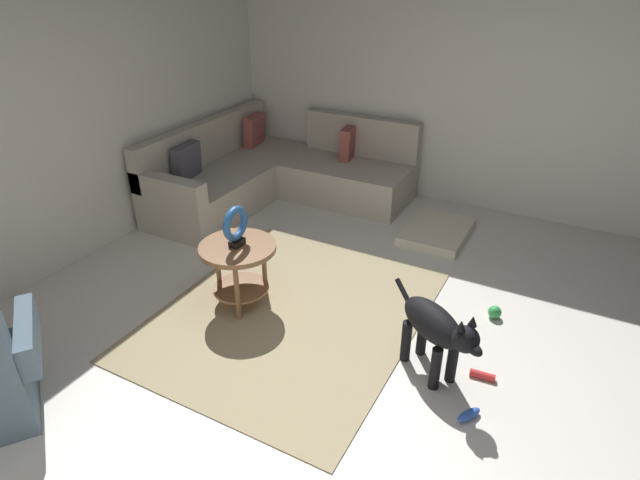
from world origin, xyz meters
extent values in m
cube|color=silver|center=(0.00, 0.00, -0.05)|extent=(6.00, 6.00, 0.10)
cube|color=silver|center=(0.00, 2.94, 1.35)|extent=(6.00, 0.12, 2.70)
cube|color=silver|center=(2.94, 0.00, 1.35)|extent=(0.12, 6.00, 2.70)
cube|color=tan|center=(0.15, 0.70, 0.01)|extent=(2.30, 1.90, 0.01)
cube|color=#B2A899|center=(1.73, 2.41, 0.21)|extent=(2.20, 0.85, 0.42)
cube|color=#B2A899|center=(1.73, 2.76, 0.65)|extent=(2.20, 0.14, 0.46)
cube|color=#B2A899|center=(2.41, 1.28, 0.21)|extent=(0.85, 1.40, 0.42)
cube|color=#B2A899|center=(2.76, 1.28, 0.65)|extent=(0.14, 1.40, 0.46)
cube|color=#B2A899|center=(0.71, 2.41, 0.53)|extent=(0.16, 0.85, 0.22)
cube|color=#994C47|center=(2.48, 2.61, 0.59)|extent=(0.40, 0.22, 0.39)
cube|color=#4C4C56|center=(1.23, 2.61, 0.59)|extent=(0.39, 0.19, 0.39)
cube|color=#994C47|center=(2.61, 1.38, 0.59)|extent=(0.40, 0.19, 0.38)
cube|color=#4C6070|center=(-1.36, 1.61, 0.51)|extent=(0.43, 0.55, 0.22)
cylinder|color=brown|center=(0.09, 1.13, 0.52)|extent=(0.60, 0.60, 0.04)
cylinder|color=brown|center=(0.09, 1.13, 0.15)|extent=(0.45, 0.45, 0.02)
cylinder|color=brown|center=(0.09, 1.35, 0.25)|extent=(0.04, 0.04, 0.50)
cylinder|color=brown|center=(-0.10, 1.02, 0.25)|extent=(0.04, 0.04, 0.50)
cylinder|color=brown|center=(0.28, 1.02, 0.25)|extent=(0.04, 0.04, 0.50)
cube|color=black|center=(0.09, 1.13, 0.57)|extent=(0.12, 0.08, 0.05)
torus|color=#265999|center=(0.09, 1.13, 0.73)|extent=(0.28, 0.06, 0.28)
cube|color=beige|center=(1.98, 0.08, 0.04)|extent=(0.80, 0.60, 0.09)
cylinder|color=black|center=(0.02, -0.61, 0.16)|extent=(0.07, 0.07, 0.32)
cylinder|color=black|center=(-0.09, -0.54, 0.16)|extent=(0.07, 0.07, 0.32)
cylinder|color=black|center=(0.19, -0.35, 0.16)|extent=(0.07, 0.07, 0.32)
cylinder|color=black|center=(0.08, -0.28, 0.16)|extent=(0.07, 0.07, 0.32)
ellipsoid|color=black|center=(0.05, -0.44, 0.40)|extent=(0.47, 0.56, 0.24)
sphere|color=black|center=(-0.12, -0.69, 0.48)|extent=(0.17, 0.17, 0.17)
ellipsoid|color=black|center=(-0.16, -0.76, 0.46)|extent=(0.12, 0.14, 0.07)
cone|color=black|center=(-0.07, -0.71, 0.59)|extent=(0.06, 0.06, 0.07)
cone|color=black|center=(-0.15, -0.66, 0.59)|extent=(0.06, 0.06, 0.07)
cylinder|color=black|center=(0.22, -0.18, 0.44)|extent=(0.14, 0.19, 0.16)
sphere|color=green|center=(0.86, -0.73, 0.05)|extent=(0.10, 0.10, 0.10)
cylinder|color=red|center=(0.14, -0.80, 0.03)|extent=(0.06, 0.17, 0.05)
ellipsoid|color=blue|center=(-0.25, -0.81, 0.03)|extent=(0.19, 0.14, 0.06)
camera|label=1|loc=(-2.70, -1.09, 2.50)|focal=29.33mm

